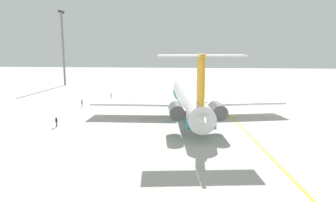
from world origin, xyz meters
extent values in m
plane|color=#B7B5AD|center=(0.00, 0.00, 0.00)|extent=(307.54, 307.54, 0.00)
cylinder|color=white|center=(-0.52, 12.04, 3.30)|extent=(37.29, 8.79, 3.96)
cone|color=white|center=(17.87, 14.48, 3.30)|extent=(4.58, 4.31, 3.80)
cone|color=white|center=(-18.90, 9.61, 3.65)|extent=(6.16, 4.09, 3.36)
cube|color=teal|center=(-0.52, 12.04, 2.41)|extent=(36.48, 8.76, 0.87)
cube|color=white|center=(-1.04, 22.28, 2.60)|extent=(6.62, 16.64, 0.40)
cube|color=white|center=(1.64, 2.02, 2.60)|extent=(9.87, 17.47, 0.40)
cylinder|color=#515156|center=(-13.60, 13.52, 3.59)|extent=(5.20, 2.92, 2.29)
cube|color=white|center=(-13.51, 12.84, 3.59)|extent=(3.11, 1.64, 0.47)
cylinder|color=#515156|center=(-12.76, 7.21, 3.59)|extent=(5.20, 2.92, 2.29)
cube|color=white|center=(-12.85, 7.89, 3.59)|extent=(3.11, 1.64, 0.47)
cube|color=orange|center=(-16.45, 9.93, 8.78)|extent=(5.36, 1.10, 7.01)
cube|color=white|center=(-17.27, 13.02, 12.00)|extent=(4.43, 6.21, 0.28)
cube|color=white|center=(-16.44, 6.73, 12.00)|extent=(4.43, 6.21, 0.28)
cylinder|color=black|center=(10.72, 13.53, 1.50)|extent=(0.44, 0.44, 3.00)
cylinder|color=black|center=(-2.16, 15.02, 1.50)|extent=(0.44, 0.44, 3.00)
cylinder|color=black|center=(-1.33, 8.74, 1.50)|extent=(0.44, 0.44, 3.00)
cylinder|color=black|center=(18.19, 32.65, 0.40)|extent=(0.10, 0.10, 0.80)
cylinder|color=black|center=(18.08, 32.56, 0.40)|extent=(0.10, 0.10, 0.80)
cylinder|color=gray|center=(18.14, 32.61, 1.12)|extent=(0.27, 0.27, 0.64)
sphere|color=#8C6647|center=(18.14, 32.61, 1.57)|extent=(0.25, 0.25, 0.25)
cylinder|color=gray|center=(18.28, 32.72, 1.15)|extent=(0.07, 0.07, 0.54)
cylinder|color=gray|center=(18.00, 32.49, 1.15)|extent=(0.07, 0.07, 0.54)
cylinder|color=black|center=(-11.43, 33.75, 0.40)|extent=(0.10, 0.10, 0.79)
cylinder|color=black|center=(-11.40, 33.88, 0.40)|extent=(0.10, 0.10, 0.79)
cylinder|color=#191E4C|center=(-11.41, 33.81, 1.11)|extent=(0.27, 0.27, 0.63)
sphere|color=brown|center=(-11.41, 33.81, 1.55)|extent=(0.25, 0.25, 0.25)
cylinder|color=#191E4C|center=(-11.45, 33.64, 1.14)|extent=(0.07, 0.07, 0.53)
cylinder|color=#191E4C|center=(-11.37, 33.99, 1.14)|extent=(0.07, 0.07, 0.53)
cylinder|color=black|center=(6.57, 36.13, 0.42)|extent=(0.10, 0.10, 0.85)
cylinder|color=black|center=(6.45, 36.04, 0.42)|extent=(0.10, 0.10, 0.85)
cylinder|color=#262628|center=(6.51, 36.08, 1.18)|extent=(0.28, 0.28, 0.67)
sphere|color=tan|center=(6.51, 36.08, 1.65)|extent=(0.26, 0.26, 0.26)
cylinder|color=#262628|center=(6.65, 36.20, 1.21)|extent=(0.08, 0.08, 0.57)
cylinder|color=#262628|center=(6.36, 35.97, 1.21)|extent=(0.08, 0.08, 0.57)
cone|color=#EA590F|center=(18.49, 27.59, 0.28)|extent=(0.40, 0.40, 0.55)
cone|color=#EA590F|center=(22.21, 1.97, 0.28)|extent=(0.40, 0.40, 0.55)
cube|color=gold|center=(-0.52, 3.80, 0.00)|extent=(95.51, 10.39, 0.01)
cylinder|color=slate|center=(47.70, 57.69, 12.59)|extent=(0.70, 0.70, 25.17)
cube|color=#424244|center=(47.70, 57.69, 25.67)|extent=(4.00, 0.60, 0.60)
cube|color=#2D2D30|center=(46.20, 57.69, 25.32)|extent=(0.70, 0.50, 0.44)
cube|color=#2D2D30|center=(49.20, 57.69, 25.32)|extent=(0.70, 0.50, 0.44)
camera|label=1|loc=(-61.02, 10.36, 13.00)|focal=33.78mm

